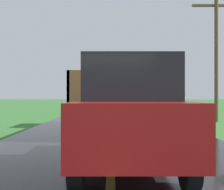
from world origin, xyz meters
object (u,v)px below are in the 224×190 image
(utility_pole_roadside, at_px, (216,53))
(banana_truck_near, at_px, (109,93))
(banana_truck_far, at_px, (111,94))
(following_car, at_px, (128,113))

(utility_pole_roadside, bearing_deg, banana_truck_near, -149.19)
(banana_truck_far, bearing_deg, following_car, -88.96)
(banana_truck_far, distance_m, following_car, 19.36)
(banana_truck_far, distance_m, utility_pole_roadside, 11.25)
(banana_truck_near, bearing_deg, banana_truck_far, 89.93)
(banana_truck_far, height_order, utility_pole_roadside, utility_pole_roadside)
(banana_truck_near, height_order, utility_pole_roadside, utility_pole_roadside)
(utility_pole_roadside, relative_size, following_car, 1.58)
(utility_pole_roadside, bearing_deg, following_car, -117.80)
(banana_truck_near, relative_size, banana_truck_far, 1.00)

